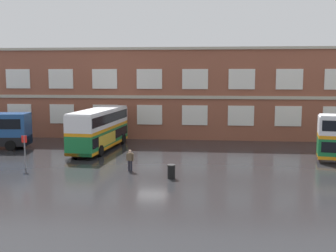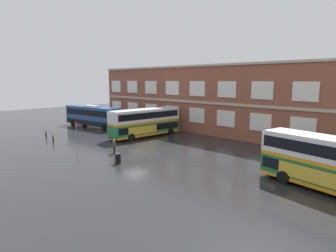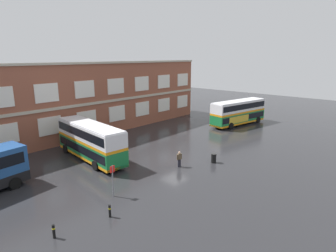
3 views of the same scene
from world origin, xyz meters
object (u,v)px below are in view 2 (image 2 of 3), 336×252
Objects in this scene: double_decker_middle at (336,165)px; safety_bollard_east at (53,139)px; waiting_passenger at (114,146)px; bus_stand_flag at (76,130)px; safety_bollard_west at (46,134)px; station_litter_bin at (118,158)px; touring_coach at (92,116)px; double_decker_near at (145,122)px.

double_decker_middle reaches higher than safety_bollard_east.
double_decker_middle is at bearing 12.40° from waiting_passenger.
safety_bollard_east is (-2.06, -2.29, -1.14)m from bus_stand_flag.
double_decker_middle is at bearing 8.98° from bus_stand_flag.
station_litter_bin is at bearing -1.08° from safety_bollard_west.
bus_stand_flag is at bearing -40.67° from touring_coach.
safety_bollard_east is at bearing -167.59° from double_decker_middle.
safety_bollard_west is (-14.44, -1.66, -0.44)m from waiting_passenger.
double_decker_near is 4.14× the size of bus_stand_flag.
double_decker_near is 12.76m from safety_bollard_east.
touring_coach is 19.89m from waiting_passenger.
double_decker_near is 10.19m from waiting_passenger.
touring_coach reaches higher than waiting_passenger.
safety_bollard_west is 3.90m from safety_bollard_east.
waiting_passenger is 1.65× the size of station_litter_bin.
double_decker_middle reaches higher than safety_bollard_west.
double_decker_near is 0.92× the size of touring_coach.
bus_stand_flag is at bearing -179.68° from waiting_passenger.
bus_stand_flag is (-8.53, -0.05, 0.70)m from waiting_passenger.
waiting_passenger reaches higher than safety_bollard_west.
double_decker_middle is 4.18× the size of bus_stand_flag.
touring_coach reaches higher than bus_stand_flag.
waiting_passenger reaches higher than station_litter_bin.
waiting_passenger is 8.56m from bus_stand_flag.
double_decker_middle is 0.92× the size of touring_coach.
bus_stand_flag reaches higher than safety_bollard_east.
waiting_passenger is at bearing 12.43° from safety_bollard_east.
double_decker_near is 26.13m from double_decker_middle.
double_decker_near is at bearing 3.14° from touring_coach.
station_litter_bin is 17.87m from safety_bollard_west.
double_decker_near reaches higher than touring_coach.
double_decker_near is 11.78× the size of safety_bollard_west.
double_decker_near reaches higher than safety_bollard_west.
touring_coach is 12.86× the size of safety_bollard_west.
double_decker_near and double_decker_middle have the same top height.
safety_bollard_east is at bearing -117.30° from double_decker_near.
double_decker_near reaches higher than safety_bollard_east.
touring_coach is 4.53× the size of bus_stand_flag.
double_decker_near is at bearing 62.70° from safety_bollard_east.
safety_bollard_east is (3.84, -0.67, 0.00)m from safety_bollard_west.
double_decker_middle is at bearing 10.05° from safety_bollard_west.
safety_bollard_west is at bearing -132.39° from double_decker_near.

